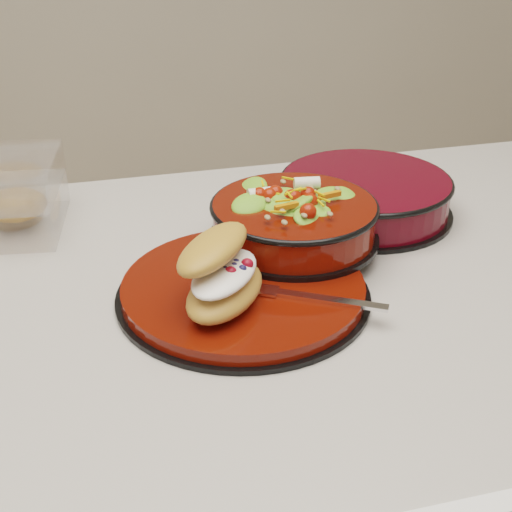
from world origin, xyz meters
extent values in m
cube|color=#BAB5AA|center=(0.00, 0.00, 0.88)|extent=(1.24, 0.74, 0.04)
cylinder|color=black|center=(-0.11, -0.02, 0.90)|extent=(0.29, 0.29, 0.01)
cylinder|color=#5F0C03|center=(-0.11, -0.02, 0.91)|extent=(0.27, 0.27, 0.01)
torus|color=black|center=(-0.10, -0.03, 0.92)|extent=(0.15, 0.15, 0.01)
cylinder|color=black|center=(-0.02, 0.06, 0.92)|extent=(0.21, 0.21, 0.01)
cylinder|color=#5F0C03|center=(-0.02, 0.06, 0.95)|extent=(0.20, 0.20, 0.04)
torus|color=black|center=(-0.02, 0.06, 0.97)|extent=(0.21, 0.21, 0.01)
ellipsoid|color=#548725|center=(-0.02, 0.06, 0.96)|extent=(0.17, 0.17, 0.07)
sphere|color=#AC1606|center=(0.02, 0.06, 1.00)|extent=(0.02, 0.02, 0.02)
sphere|color=#AC1606|center=(0.01, 0.09, 1.00)|extent=(0.02, 0.02, 0.02)
sphere|color=#AC1606|center=(-0.02, 0.11, 1.00)|extent=(0.02, 0.02, 0.02)
sphere|color=#AC1606|center=(-0.05, 0.09, 1.00)|extent=(0.02, 0.02, 0.02)
sphere|color=#AC1606|center=(-0.07, 0.06, 1.00)|extent=(0.02, 0.02, 0.02)
sphere|color=#AC1606|center=(-0.05, 0.04, 1.00)|extent=(0.02, 0.02, 0.02)
sphere|color=#AC1606|center=(-0.02, 0.02, 1.00)|extent=(0.02, 0.02, 0.02)
sphere|color=#AC1606|center=(0.01, 0.04, 1.00)|extent=(0.02, 0.02, 0.02)
cylinder|color=silver|center=(0.00, 0.10, 1.00)|extent=(0.03, 0.04, 0.02)
cylinder|color=silver|center=(-0.06, 0.08, 1.00)|extent=(0.04, 0.03, 0.02)
cube|color=orange|center=(-0.04, 0.04, 1.00)|extent=(0.03, 0.03, 0.01)
cube|color=orange|center=(0.02, 0.06, 1.00)|extent=(0.03, 0.02, 0.01)
ellipsoid|color=#BF863A|center=(-0.14, -0.06, 0.94)|extent=(0.13, 0.14, 0.03)
ellipsoid|color=white|center=(-0.14, -0.06, 0.96)|extent=(0.11, 0.12, 0.02)
ellipsoid|color=#BF863A|center=(-0.14, -0.04, 0.98)|extent=(0.12, 0.13, 0.03)
sphere|color=#A20B17|center=(-0.16, -0.06, 0.96)|extent=(0.01, 0.01, 0.01)
sphere|color=#A20B17|center=(-0.13, -0.07, 0.96)|extent=(0.01, 0.01, 0.01)
sphere|color=#A20B17|center=(-0.11, -0.06, 0.96)|extent=(0.01, 0.01, 0.01)
sphere|color=#191947|center=(-0.15, -0.06, 0.96)|extent=(0.01, 0.01, 0.01)
sphere|color=#191947|center=(-0.13, -0.06, 0.96)|extent=(0.01, 0.01, 0.01)
sphere|color=#191947|center=(-0.14, -0.06, 0.96)|extent=(0.01, 0.01, 0.01)
sphere|color=#191947|center=(-0.12, -0.07, 0.96)|extent=(0.01, 0.01, 0.01)
sphere|color=#191947|center=(-0.15, -0.07, 0.96)|extent=(0.01, 0.01, 0.01)
sphere|color=#191947|center=(-0.12, -0.05, 0.96)|extent=(0.01, 0.01, 0.01)
cube|color=silver|center=(-0.03, -0.08, 0.92)|extent=(0.11, 0.07, 0.00)
cube|color=silver|center=(-0.10, -0.04, 0.92)|extent=(0.04, 0.04, 0.00)
ellipsoid|color=#BF863A|center=(-0.36, 0.24, 0.93)|extent=(0.08, 0.07, 0.04)
cylinder|color=black|center=(0.11, 0.15, 0.90)|extent=(0.24, 0.24, 0.01)
cylinder|color=#4A040D|center=(0.11, 0.15, 0.93)|extent=(0.23, 0.23, 0.05)
torus|color=black|center=(0.11, 0.15, 0.95)|extent=(0.24, 0.24, 0.01)
camera|label=1|loc=(-0.27, -0.69, 1.33)|focal=50.00mm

